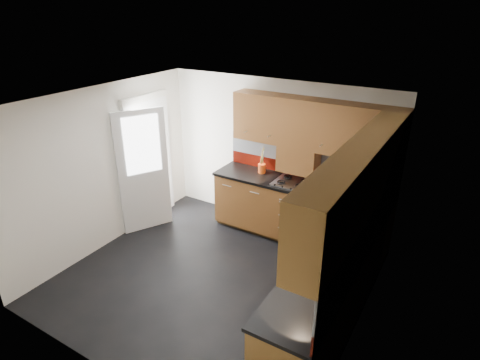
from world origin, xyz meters
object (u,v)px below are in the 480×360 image
Objects in this scene: gas_hob at (293,183)px; utensil_pot at (262,167)px; toaster at (330,182)px; food_processor at (369,206)px.

gas_hob is 1.30× the size of utensil_pot.
gas_hob is 0.54m from toaster.
gas_hob is 1.29m from food_processor.
utensil_pot is 1.64× the size of toaster.
food_processor is (1.22, -0.39, 0.11)m from gas_hob.
food_processor is at bearing -17.64° from gas_hob.
utensil_pot is 1.89m from food_processor.
gas_hob is at bearing -12.37° from utensil_pot.
utensil_pot is at bearing 164.06° from food_processor.
toaster is (1.11, 0.04, -0.01)m from utensil_pot.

